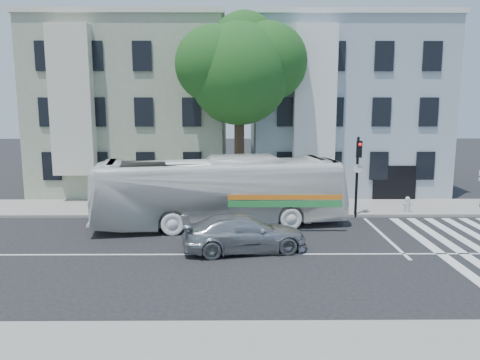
{
  "coord_description": "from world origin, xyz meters",
  "views": [
    {
      "loc": [
        -0.17,
        -17.82,
        5.97
      ],
      "look_at": [
        0.0,
        3.6,
        2.4
      ],
      "focal_mm": 35.0,
      "sensor_mm": 36.0,
      "label": 1
    }
  ],
  "objects_px": {
    "bus": "(220,192)",
    "traffic_signal": "(358,166)",
    "fire_hydrant": "(407,204)",
    "sedan": "(244,233)"
  },
  "relations": [
    {
      "from": "traffic_signal",
      "to": "fire_hydrant",
      "type": "xyz_separation_m",
      "value": [
        2.91,
        0.64,
        -2.15
      ]
    },
    {
      "from": "sedan",
      "to": "fire_hydrant",
      "type": "height_order",
      "value": "sedan"
    },
    {
      "from": "bus",
      "to": "sedan",
      "type": "relative_size",
      "value": 2.41
    },
    {
      "from": "bus",
      "to": "traffic_signal",
      "type": "xyz_separation_m",
      "value": [
        7.05,
        1.54,
        1.03
      ]
    },
    {
      "from": "bus",
      "to": "fire_hydrant",
      "type": "distance_m",
      "value": 10.26
    },
    {
      "from": "sedan",
      "to": "fire_hydrant",
      "type": "xyz_separation_m",
      "value": [
        8.85,
        6.1,
        -0.15
      ]
    },
    {
      "from": "bus",
      "to": "sedan",
      "type": "distance_m",
      "value": 4.19
    },
    {
      "from": "sedan",
      "to": "fire_hydrant",
      "type": "relative_size",
      "value": 6.01
    },
    {
      "from": "fire_hydrant",
      "to": "traffic_signal",
      "type": "bearing_deg",
      "value": -167.6
    },
    {
      "from": "bus",
      "to": "traffic_signal",
      "type": "distance_m",
      "value": 7.29
    }
  ]
}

